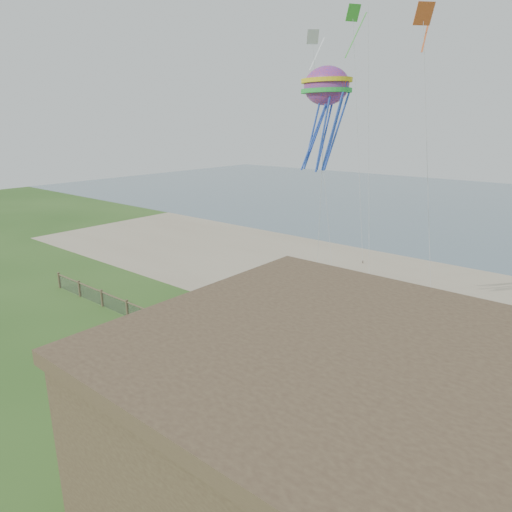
% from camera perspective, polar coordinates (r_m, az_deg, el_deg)
% --- Properties ---
extents(ground, '(160.00, 160.00, 0.00)m').
position_cam_1_polar(ground, '(22.52, -14.91, -18.19)').
color(ground, '#2E561D').
rests_on(ground, ground).
extents(sand_beach, '(72.00, 20.00, 0.02)m').
position_cam_1_polar(sand_beach, '(37.97, 13.01, -3.42)').
color(sand_beach, tan).
rests_on(sand_beach, ground).
extents(ocean, '(160.00, 68.00, 0.02)m').
position_cam_1_polar(ocean, '(78.84, 27.79, 5.28)').
color(ocean, slate).
rests_on(ocean, ground).
extents(chainlink_fence, '(36.20, 0.20, 1.25)m').
position_cam_1_polar(chainlink_fence, '(25.54, -3.84, -11.76)').
color(chainlink_fence, brown).
rests_on(chainlink_fence, ground).
extents(motel_deck, '(15.00, 2.00, 0.50)m').
position_cam_1_polar(motel_deck, '(19.77, 25.23, -24.00)').
color(motel_deck, brown).
rests_on(motel_deck, ground).
extents(picnic_table, '(2.30, 2.07, 0.80)m').
position_cam_1_polar(picnic_table, '(19.40, 3.20, -22.51)').
color(picnic_table, brown).
rests_on(picnic_table, ground).
extents(octopus_kite, '(3.67, 3.05, 6.49)m').
position_cam_1_polar(octopus_kite, '(27.97, 8.61, 16.88)').
color(octopus_kite, '#FF4228').
extents(kite_white, '(1.75, 1.78, 2.26)m').
position_cam_1_polar(kite_white, '(33.83, 7.07, 24.53)').
color(kite_white, silver).
extents(kite_red, '(1.98, 1.97, 2.27)m').
position_cam_1_polar(kite_red, '(30.71, 20.17, 25.69)').
color(kite_red, '#DF5E27').
extents(kite_green, '(2.27, 2.07, 3.06)m').
position_cam_1_polar(kite_green, '(38.84, 11.97, 26.26)').
color(kite_green, green).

